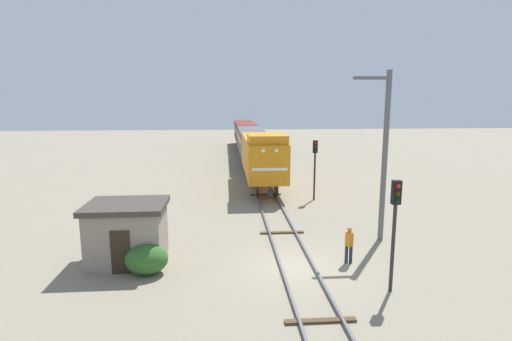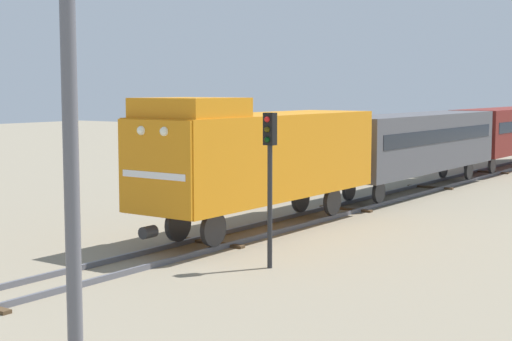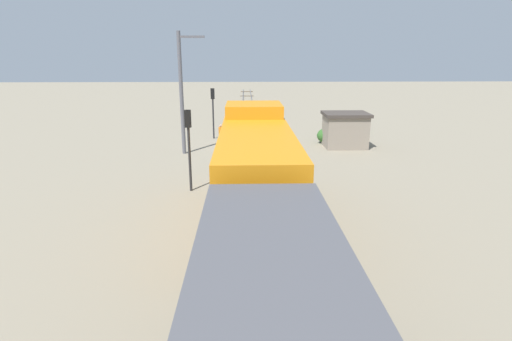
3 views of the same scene
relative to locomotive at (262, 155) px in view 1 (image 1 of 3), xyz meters
The scene contains 11 objects.
ground_plane 16.18m from the locomotive, 90.00° to the right, with size 160.43×160.43×0.00m, color gray.
railway_track 16.17m from the locomotive, 90.00° to the right, with size 2.40×106.96×0.16m.
locomotive is the anchor object (origin of this frame).
passenger_car_leading 13.34m from the locomotive, 90.00° to the left, with size 2.84×14.00×3.66m.
passenger_car_trailing 27.94m from the locomotive, 90.00° to the left, with size 2.84×14.00×3.66m.
traffic_signal_near 18.74m from the locomotive, 80.17° to the right, with size 0.32×0.34×4.35m.
traffic_signal_mid 5.49m from the locomotive, 51.70° to the right, with size 0.32×0.34×4.37m.
worker_near_track 16.02m from the locomotive, 81.33° to the right, with size 0.38×0.38×1.70m.
catenary_mast 13.92m from the locomotive, 69.02° to the right, with size 1.94×0.28×8.70m.
relay_hut 16.61m from the locomotive, 116.94° to the right, with size 3.50×2.90×2.74m.
bush_near 17.50m from the locomotive, 111.72° to the right, with size 1.79×1.46×1.30m, color #2F5E26.
Camera 1 is at (-3.09, -16.37, 7.29)m, focal length 28.00 mm.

